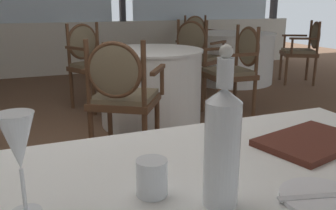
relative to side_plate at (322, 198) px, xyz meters
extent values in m
plane|color=brown|center=(-0.44, 1.42, -0.74)|extent=(15.03, 15.03, 0.00)
cube|color=silver|center=(-0.44, 5.75, -0.31)|extent=(10.06, 0.12, 0.85)
cube|color=white|center=(-0.24, 0.13, -0.02)|extent=(1.59, 0.91, 0.02)
cylinder|color=white|center=(0.00, 0.00, 0.00)|extent=(0.19, 0.19, 0.01)
cube|color=silver|center=(0.00, 0.00, 0.01)|extent=(0.21, 0.07, 0.00)
cylinder|color=white|center=(-0.22, 0.08, 0.11)|extent=(0.08, 0.08, 0.23)
cone|color=white|center=(-0.22, 0.08, 0.24)|extent=(0.08, 0.08, 0.03)
cylinder|color=white|center=(-0.22, 0.08, 0.28)|extent=(0.03, 0.03, 0.06)
sphere|color=silver|center=(-0.22, 0.08, 0.33)|extent=(0.03, 0.03, 0.03)
cylinder|color=white|center=(-0.61, 0.19, 0.05)|extent=(0.01, 0.01, 0.10)
cone|color=white|center=(-0.61, 0.19, 0.15)|extent=(0.07, 0.07, 0.12)
cylinder|color=white|center=(-0.34, 0.17, 0.04)|extent=(0.07, 0.07, 0.09)
cube|color=#512319|center=(0.22, 0.27, 0.01)|extent=(0.37, 0.28, 0.02)
cylinder|color=white|center=(0.57, 2.75, -0.02)|extent=(1.00, 1.00, 0.02)
cylinder|color=white|center=(0.57, 2.75, -0.38)|extent=(0.97, 0.97, 0.71)
cube|color=brown|center=(0.11, 2.04, -0.29)|extent=(0.64, 0.64, 0.05)
cube|color=#75664C|center=(0.11, 2.04, -0.25)|extent=(0.59, 0.59, 0.04)
cylinder|color=brown|center=(0.06, 2.32, -0.53)|extent=(0.04, 0.04, 0.42)
cylinder|color=brown|center=(0.39, 2.10, -0.53)|extent=(0.04, 0.04, 0.42)
cylinder|color=brown|center=(-0.16, 1.98, -0.53)|extent=(0.04, 0.04, 0.42)
cylinder|color=brown|center=(0.17, 1.76, -0.53)|extent=(0.04, 0.04, 0.42)
cylinder|color=brown|center=(-0.16, 1.98, -0.04)|extent=(0.04, 0.04, 0.45)
cylinder|color=brown|center=(0.17, 1.76, -0.04)|extent=(0.04, 0.04, 0.45)
ellipsoid|color=#75664C|center=(0.00, 1.86, -0.02)|extent=(0.36, 0.25, 0.38)
torus|color=brown|center=(0.00, 1.86, -0.02)|extent=(0.35, 0.24, 0.39)
cube|color=brown|center=(-0.08, 2.19, -0.05)|extent=(0.23, 0.33, 0.03)
cylinder|color=brown|center=(-0.01, 2.31, -0.16)|extent=(0.03, 0.03, 0.22)
cube|color=brown|center=(0.34, 1.92, -0.05)|extent=(0.23, 0.33, 0.03)
cylinder|color=brown|center=(0.41, 2.04, -0.16)|extent=(0.03, 0.03, 0.22)
cube|color=brown|center=(1.41, 2.70, -0.31)|extent=(0.48, 0.48, 0.05)
cube|color=#75664C|center=(1.41, 2.70, -0.26)|extent=(0.44, 0.44, 0.04)
cylinder|color=brown|center=(1.20, 2.51, -0.53)|extent=(0.04, 0.04, 0.40)
cylinder|color=brown|center=(1.22, 2.91, -0.53)|extent=(0.04, 0.04, 0.40)
cylinder|color=brown|center=(1.60, 2.49, -0.53)|extent=(0.04, 0.04, 0.40)
cylinder|color=brown|center=(1.62, 2.89, -0.53)|extent=(0.04, 0.04, 0.40)
cylinder|color=brown|center=(1.60, 2.49, -0.04)|extent=(0.04, 0.04, 0.48)
cylinder|color=brown|center=(1.62, 2.89, -0.04)|extent=(0.04, 0.04, 0.48)
ellipsoid|color=#75664C|center=(1.63, 2.69, -0.02)|extent=(0.07, 0.39, 0.40)
torus|color=brown|center=(1.63, 2.69, -0.02)|extent=(0.05, 0.41, 0.41)
cube|color=brown|center=(1.38, 2.45, -0.06)|extent=(0.37, 0.06, 0.03)
cylinder|color=brown|center=(1.24, 2.46, -0.17)|extent=(0.03, 0.03, 0.22)
cube|color=brown|center=(1.41, 2.95, -0.06)|extent=(0.37, 0.06, 0.03)
cylinder|color=brown|center=(1.27, 2.96, -0.17)|extent=(0.03, 0.03, 0.22)
cube|color=brown|center=(0.19, 3.50, -0.28)|extent=(0.62, 0.62, 0.05)
cube|color=#75664C|center=(0.19, 3.50, -0.24)|extent=(0.57, 0.57, 0.04)
cylinder|color=brown|center=(0.46, 3.41, -0.52)|extent=(0.04, 0.04, 0.43)
cylinder|color=brown|center=(0.10, 3.23, -0.52)|extent=(0.04, 0.04, 0.43)
cylinder|color=brown|center=(0.28, 3.77, -0.52)|extent=(0.04, 0.04, 0.43)
cylinder|color=brown|center=(-0.08, 3.58, -0.52)|extent=(0.04, 0.04, 0.43)
cylinder|color=brown|center=(0.28, 3.77, -0.03)|extent=(0.04, 0.04, 0.46)
cylinder|color=brown|center=(-0.08, 3.58, -0.03)|extent=(0.04, 0.04, 0.46)
ellipsoid|color=#75664C|center=(0.09, 3.69, 0.00)|extent=(0.37, 0.22, 0.39)
torus|color=brown|center=(0.09, 3.69, 0.00)|extent=(0.37, 0.21, 0.40)
cube|color=brown|center=(0.42, 3.59, -0.04)|extent=(0.20, 0.34, 0.03)
cylinder|color=brown|center=(0.49, 3.47, -0.15)|extent=(0.03, 0.03, 0.22)
cube|color=brown|center=(-0.02, 3.37, -0.04)|extent=(0.20, 0.34, 0.03)
cylinder|color=brown|center=(0.04, 3.24, -0.15)|extent=(0.03, 0.03, 0.22)
cylinder|color=white|center=(2.38, 4.18, -0.02)|extent=(1.24, 1.24, 0.02)
cylinder|color=white|center=(2.38, 4.18, -0.38)|extent=(1.21, 1.21, 0.71)
cube|color=brown|center=(3.23, 3.73, -0.30)|extent=(0.62, 0.62, 0.05)
cube|color=#75664C|center=(3.23, 3.73, -0.26)|extent=(0.57, 0.57, 0.04)
cylinder|color=brown|center=(2.96, 3.65, -0.53)|extent=(0.04, 0.04, 0.41)
cylinder|color=brown|center=(3.15, 4.00, -0.53)|extent=(0.04, 0.04, 0.41)
cylinder|color=brown|center=(3.32, 3.46, -0.53)|extent=(0.04, 0.04, 0.41)
cylinder|color=brown|center=(3.50, 3.82, -0.53)|extent=(0.04, 0.04, 0.41)
cylinder|color=brown|center=(3.32, 3.46, -0.05)|extent=(0.04, 0.04, 0.45)
cylinder|color=brown|center=(3.50, 3.82, -0.05)|extent=(0.04, 0.04, 0.45)
ellipsoid|color=#75664C|center=(3.42, 3.64, -0.03)|extent=(0.22, 0.37, 0.38)
torus|color=brown|center=(3.42, 3.64, -0.03)|extent=(0.21, 0.36, 0.39)
cube|color=brown|center=(3.10, 3.52, -0.06)|extent=(0.34, 0.20, 0.03)
cylinder|color=brown|center=(2.97, 3.59, -0.17)|extent=(0.03, 0.03, 0.22)
cube|color=brown|center=(3.33, 3.97, -0.06)|extent=(0.34, 0.20, 0.03)
cylinder|color=brown|center=(3.20, 4.03, -0.17)|extent=(0.03, 0.03, 0.22)
cube|color=brown|center=(2.33, 5.14, -0.28)|extent=(0.48, 0.48, 0.05)
cube|color=#75664C|center=(2.33, 5.14, -0.24)|extent=(0.44, 0.44, 0.04)
cylinder|color=brown|center=(2.54, 4.95, -0.52)|extent=(0.04, 0.04, 0.43)
cylinder|color=brown|center=(2.14, 4.93, -0.52)|extent=(0.04, 0.04, 0.43)
cylinder|color=brown|center=(2.53, 5.35, -0.52)|extent=(0.04, 0.04, 0.43)
cylinder|color=brown|center=(2.13, 5.33, -0.52)|extent=(0.04, 0.04, 0.43)
cylinder|color=brown|center=(2.53, 5.35, -0.02)|extent=(0.04, 0.04, 0.47)
cylinder|color=brown|center=(2.13, 5.33, -0.02)|extent=(0.04, 0.04, 0.47)
ellipsoid|color=#75664C|center=(2.33, 5.35, 0.00)|extent=(0.39, 0.07, 0.40)
torus|color=brown|center=(2.33, 5.35, 0.00)|extent=(0.41, 0.05, 0.41)
cube|color=brown|center=(2.59, 5.13, -0.04)|extent=(0.05, 0.37, 0.03)
cylinder|color=brown|center=(2.59, 4.99, -0.15)|extent=(0.03, 0.03, 0.22)
cube|color=brown|center=(2.09, 5.11, -0.04)|extent=(0.05, 0.37, 0.03)
cylinder|color=brown|center=(2.09, 4.97, -0.15)|extent=(0.03, 0.03, 0.22)
cube|color=brown|center=(1.57, 3.66, -0.30)|extent=(0.64, 0.64, 0.05)
cube|color=#75664C|center=(1.57, 3.66, -0.26)|extent=(0.58, 0.58, 0.04)
cylinder|color=brown|center=(1.63, 3.94, -0.53)|extent=(0.04, 0.04, 0.41)
cylinder|color=brown|center=(1.84, 3.60, -0.53)|extent=(0.04, 0.04, 0.41)
cylinder|color=brown|center=(1.29, 3.72, -0.53)|extent=(0.04, 0.04, 0.41)
cylinder|color=brown|center=(1.51, 3.38, -0.53)|extent=(0.04, 0.04, 0.41)
cylinder|color=brown|center=(1.29, 3.72, -0.03)|extent=(0.04, 0.04, 0.50)
cylinder|color=brown|center=(1.51, 3.38, -0.03)|extent=(0.04, 0.04, 0.50)
ellipsoid|color=#75664C|center=(1.38, 3.54, 0.00)|extent=(0.25, 0.36, 0.42)
torus|color=brown|center=(1.38, 3.54, 0.00)|extent=(0.26, 0.38, 0.43)
cube|color=brown|center=(1.45, 3.88, -0.05)|extent=(0.33, 0.23, 0.03)
cylinder|color=brown|center=(1.57, 3.96, -0.16)|extent=(0.03, 0.03, 0.22)
cube|color=brown|center=(1.72, 3.46, -0.05)|extent=(0.33, 0.23, 0.03)
cylinder|color=brown|center=(1.84, 3.54, -0.16)|extent=(0.03, 0.03, 0.22)
camera|label=1|loc=(-0.59, -0.55, 0.42)|focal=39.27mm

